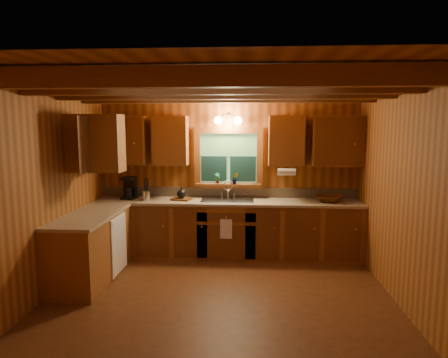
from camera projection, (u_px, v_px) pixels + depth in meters
name	position (u px, v px, depth m)	size (l,w,h in m)	color
room	(219.00, 192.00, 4.72)	(4.20, 4.20, 4.20)	#583015
ceiling_beams	(219.00, 89.00, 4.56)	(4.20, 2.54, 0.18)	brown
base_cabinets	(194.00, 234.00, 6.14)	(4.20, 2.22, 0.86)	brown
countertop	(195.00, 205.00, 6.08)	(4.20, 2.24, 0.04)	tan
backsplash	(228.00, 192.00, 6.62)	(4.20, 0.02, 0.16)	tan
dishwasher_panel	(119.00, 244.00, 5.60)	(0.02, 0.60, 0.80)	white
upper_cabinets	(190.00, 141.00, 6.09)	(4.19, 1.77, 0.78)	brown
window	(228.00, 159.00, 6.53)	(1.12, 0.08, 1.00)	brown
window_sill	(228.00, 185.00, 6.54)	(1.06, 0.14, 0.04)	brown
wall_sconce	(228.00, 120.00, 6.33)	(0.45, 0.21, 0.17)	black
paper_towel_roll	(287.00, 172.00, 6.16)	(0.11, 0.11, 0.27)	white
dish_towel	(226.00, 229.00, 6.07)	(0.18, 0.01, 0.30)	white
sink	(227.00, 203.00, 6.36)	(0.82, 0.48, 0.43)	silver
coffee_maker	(129.00, 188.00, 6.50)	(0.20, 0.26, 0.36)	black
utensil_crock	(146.00, 195.00, 6.34)	(0.13, 0.13, 0.36)	silver
cutting_board	(181.00, 199.00, 6.39)	(0.30, 0.22, 0.03)	#5E3114
teakettle	(181.00, 194.00, 6.37)	(0.14, 0.14, 0.18)	black
wicker_basket	(329.00, 199.00, 6.22)	(0.41, 0.41, 0.10)	#48230C
potted_plant_left	(217.00, 178.00, 6.52)	(0.09, 0.06, 0.18)	#5E3114
potted_plant_right	(235.00, 178.00, 6.48)	(0.10, 0.08, 0.18)	#5E3114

